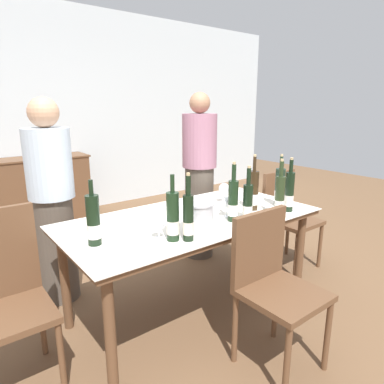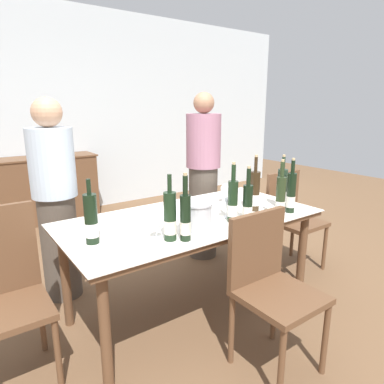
{
  "view_description": "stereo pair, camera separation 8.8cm",
  "coord_description": "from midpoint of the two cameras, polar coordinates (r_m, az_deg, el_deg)",
  "views": [
    {
      "loc": [
        -1.4,
        -1.81,
        1.5
      ],
      "look_at": [
        0.0,
        0.0,
        0.91
      ],
      "focal_mm": 32.0,
      "sensor_mm": 36.0,
      "label": 1
    },
    {
      "loc": [
        -1.33,
        -1.86,
        1.5
      ],
      "look_at": [
        0.0,
        0.0,
        0.91
      ],
      "focal_mm": 32.0,
      "sensor_mm": 36.0,
      "label": 2
    }
  ],
  "objects": [
    {
      "name": "person_guest_left",
      "position": [
        3.34,
        0.48,
        2.37
      ],
      "size": [
        0.33,
        0.33,
        1.61
      ],
      "color": "#51473D",
      "rests_on": "ground_plane"
    },
    {
      "name": "chair_left_end",
      "position": [
        2.15,
        -29.99,
        -14.0
      ],
      "size": [
        0.42,
        0.42,
        0.97
      ],
      "color": "brown",
      "rests_on": "ground_plane"
    },
    {
      "name": "wine_bottle_4",
      "position": [
        2.3,
        5.77,
        -1.56
      ],
      "size": [
        0.07,
        0.07,
        0.4
      ],
      "color": "black",
      "rests_on": "dining_table"
    },
    {
      "name": "wine_bottle_6",
      "position": [
        1.99,
        -17.33,
        -4.78
      ],
      "size": [
        0.08,
        0.08,
        0.37
      ],
      "color": "black",
      "rests_on": "dining_table"
    },
    {
      "name": "dining_table",
      "position": [
        2.43,
        -1.04,
        -5.71
      ],
      "size": [
        1.8,
        0.9,
        0.73
      ],
      "color": "brown",
      "rests_on": "ground_plane"
    },
    {
      "name": "wine_bottle_2",
      "position": [
        2.57,
        9.23,
        0.07
      ],
      "size": [
        0.07,
        0.07,
        0.42
      ],
      "color": "#332314",
      "rests_on": "dining_table"
    },
    {
      "name": "wine_bottle_3",
      "position": [
        1.96,
        -1.91,
        -4.32
      ],
      "size": [
        0.06,
        0.06,
        0.4
      ],
      "color": "black",
      "rests_on": "dining_table"
    },
    {
      "name": "wine_glass_1",
      "position": [
        2.74,
        4.46,
        0.47
      ],
      "size": [
        0.09,
        0.09,
        0.16
      ],
      "color": "white",
      "rests_on": "dining_table"
    },
    {
      "name": "wine_glass_0",
      "position": [
        2.01,
        -6.82,
        -5.27
      ],
      "size": [
        0.07,
        0.07,
        0.14
      ],
      "color": "white",
      "rests_on": "dining_table"
    },
    {
      "name": "back_wall",
      "position": [
        5.11,
        -22.82,
        12.13
      ],
      "size": [
        8.0,
        0.1,
        2.8
      ],
      "color": "silver",
      "rests_on": "ground_plane"
    },
    {
      "name": "wine_bottle_7",
      "position": [
        2.7,
        13.51,
        0.56
      ],
      "size": [
        0.08,
        0.08,
        0.4
      ],
      "color": "#1E3323",
      "rests_on": "dining_table"
    },
    {
      "name": "wine_glass_2",
      "position": [
        2.38,
        4.79,
        -1.83
      ],
      "size": [
        0.08,
        0.08,
        0.15
      ],
      "color": "white",
      "rests_on": "dining_table"
    },
    {
      "name": "ice_bucket",
      "position": [
        2.13,
        -0.08,
        -3.96
      ],
      "size": [
        0.2,
        0.2,
        0.18
      ],
      "color": "silver",
      "rests_on": "dining_table"
    },
    {
      "name": "wine_bottle_5",
      "position": [
        2.33,
        8.2,
        -1.76
      ],
      "size": [
        0.07,
        0.07,
        0.38
      ],
      "color": "black",
      "rests_on": "dining_table"
    },
    {
      "name": "ground_plane",
      "position": [
        2.73,
        -0.97,
        -18.92
      ],
      "size": [
        12.0,
        12.0,
        0.0
      ],
      "primitive_type": "plane",
      "color": "brown"
    },
    {
      "name": "chair_right_end",
      "position": [
        3.35,
        14.73,
        -3.24
      ],
      "size": [
        0.42,
        0.42,
        0.89
      ],
      "color": "brown",
      "rests_on": "ground_plane"
    },
    {
      "name": "wine_bottle_8",
      "position": [
        2.59,
        14.99,
        -0.1
      ],
      "size": [
        0.07,
        0.07,
        0.4
      ],
      "color": "black",
      "rests_on": "dining_table"
    },
    {
      "name": "chair_near_front",
      "position": [
        2.07,
        12.0,
        -13.92
      ],
      "size": [
        0.42,
        0.42,
        0.9
      ],
      "color": "brown",
      "rests_on": "ground_plane"
    },
    {
      "name": "sideboard_cabinet",
      "position": [
        4.84,
        -26.03,
        0.07
      ],
      "size": [
        1.51,
        0.46,
        0.85
      ],
      "color": "brown",
      "rests_on": "ground_plane"
    },
    {
      "name": "person_host",
      "position": [
        2.78,
        -23.03,
        -1.81
      ],
      "size": [
        0.33,
        0.33,
        1.56
      ],
      "color": "#51473D",
      "rests_on": "ground_plane"
    },
    {
      "name": "wine_bottle_0",
      "position": [
        1.97,
        -4.49,
        -4.34
      ],
      "size": [
        0.07,
        0.07,
        0.39
      ],
      "color": "black",
      "rests_on": "dining_table"
    },
    {
      "name": "wine_bottle_1",
      "position": [
        2.44,
        13.41,
        -0.84
      ],
      "size": [
        0.07,
        0.07,
        0.41
      ],
      "color": "#28381E",
      "rests_on": "dining_table"
    }
  ]
}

